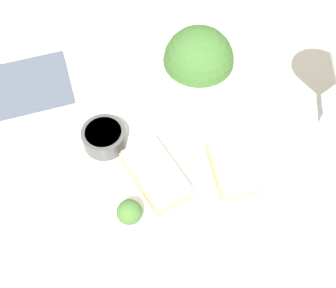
{
  "coord_description": "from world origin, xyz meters",
  "views": [
    {
      "loc": [
        0.22,
        -0.2,
        0.5
      ],
      "look_at": [
        0.0,
        0.0,
        0.03
      ],
      "focal_mm": 45.0,
      "sensor_mm": 36.0,
      "label": 1
    }
  ],
  "objects": [
    {
      "name": "garnish",
      "position": [
        0.04,
        -0.1,
        0.03
      ],
      "size": [
        0.03,
        0.03,
        0.03
      ],
      "color": "#477533",
      "rests_on": "dinner_plate"
    },
    {
      "name": "cheese_toast_near",
      "position": [
        0.02,
        -0.04,
        0.03
      ],
      "size": [
        0.11,
        0.07,
        0.03
      ],
      "color": "#D1B27F",
      "rests_on": "dinner_plate"
    },
    {
      "name": "ground_plane",
      "position": [
        0.0,
        0.0,
        0.0
      ],
      "size": [
        4.0,
        4.0,
        0.0
      ],
      "primitive_type": "plane",
      "color": "beige"
    },
    {
      "name": "dinner_plate",
      "position": [
        0.0,
        0.0,
        0.01
      ],
      "size": [
        0.28,
        0.28,
        0.01
      ],
      "color": "white",
      "rests_on": "ground_plane"
    },
    {
      "name": "salad_bowl",
      "position": [
        -0.05,
        0.1,
        0.06
      ],
      "size": [
        0.11,
        0.11,
        0.11
      ],
      "color": "silver",
      "rests_on": "dinner_plate"
    },
    {
      "name": "sauce_ramekin",
      "position": [
        -0.07,
        -0.05,
        0.03
      ],
      "size": [
        0.06,
        0.06,
        0.03
      ],
      "color": "#4C4C4C",
      "rests_on": "dinner_plate"
    },
    {
      "name": "cheese_toast_far",
      "position": [
        0.08,
        0.04,
        0.03
      ],
      "size": [
        0.1,
        0.09,
        0.03
      ],
      "color": "#D1B27F",
      "rests_on": "dinner_plate"
    },
    {
      "name": "napkin",
      "position": [
        -0.25,
        -0.09,
        0.0
      ],
      "size": [
        0.17,
        0.19,
        0.01
      ],
      "color": "#4C5666",
      "rests_on": "ground_plane"
    }
  ]
}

